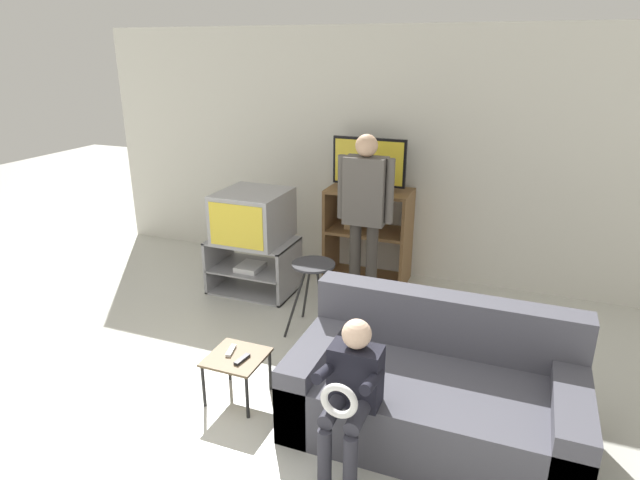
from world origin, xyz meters
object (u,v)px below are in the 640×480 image
television_flat (369,165)px  couch (434,392)px  television_main (253,216)px  folding_stool (314,275)px  person_seated_child (351,388)px  remote_control_white (231,351)px  remote_control_black (242,359)px  tv_stand (253,266)px  person_standing_adult (365,205)px  snack_table (237,362)px  media_shelf (368,234)px

television_flat → couch: television_flat is taller
television_main → folding_stool: television_main is taller
television_main → person_seated_child: size_ratio=0.72×
remote_control_white → remote_control_black: bearing=-41.4°
tv_stand → person_standing_adult: 1.37m
television_main → remote_control_black: size_ratio=4.77×
television_main → remote_control_white: bearing=-67.4°
folding_stool → television_flat: bearing=86.0°
snack_table → remote_control_white: 0.09m
folding_stool → snack_table: 1.13m
television_flat → person_standing_adult: bearing=-76.1°
television_flat → remote_control_white: bearing=-97.2°
person_standing_adult → snack_table: bearing=-102.4°
television_main → media_shelf: 1.24m
tv_stand → remote_control_black: bearing=-64.0°
snack_table → remote_control_black: remote_control_black is taller
tv_stand → folding_stool: folding_stool is taller
media_shelf → remote_control_white: media_shelf is taller
media_shelf → snack_table: size_ratio=2.57×
remote_control_white → person_standing_adult: (0.45, 1.72, 0.66)m
remote_control_white → tv_stand: bearing=100.2°
folding_stool → snack_table: (-0.14, -1.10, -0.24)m
folding_stool → couch: 1.53m
person_standing_adult → tv_stand: bearing=-175.4°
snack_table → media_shelf: bearing=84.0°
person_standing_adult → person_seated_child: bearing=-74.7°
television_main → television_flat: 1.28m
television_flat → remote_control_white: size_ratio=5.30×
television_main → snack_table: bearing=-66.0°
remote_control_white → couch: (1.41, 0.15, -0.08)m
tv_stand → media_shelf: (1.01, 0.70, 0.24)m
remote_control_white → person_seated_child: 1.12m
tv_stand → remote_control_white: 1.77m
remote_control_white → couch: bearing=-6.7°
tv_stand → television_flat: 1.57m
folding_stool → snack_table: bearing=-97.4°
snack_table → couch: 1.36m
remote_control_black → person_standing_adult: (0.32, 1.79, 0.66)m
folding_stool → remote_control_white: folding_stool is taller
media_shelf → couch: size_ratio=0.56×
television_flat → remote_control_black: television_flat is taller
television_flat → television_main: bearing=-144.5°
television_main → snack_table: 1.90m
tv_stand → remote_control_black: 1.89m
television_flat → tv_stand: bearing=-144.4°
tv_stand → person_seated_child: person_seated_child is taller
snack_table → person_seated_child: bearing=-20.7°
couch → person_seated_child: person_seated_child is taller
television_main → snack_table: size_ratio=1.75×
television_main → person_seated_child: television_main is taller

